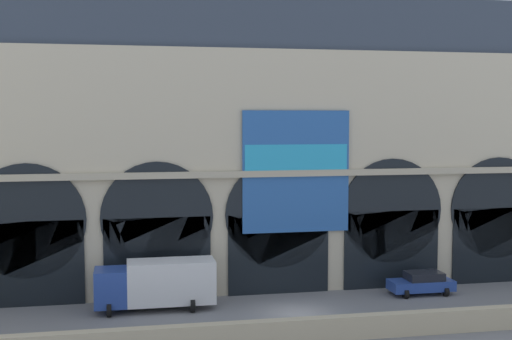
{
  "coord_description": "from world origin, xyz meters",
  "views": [
    {
      "loc": [
        -10.37,
        -39.41,
        12.09
      ],
      "look_at": [
        -1.58,
        5.0,
        8.59
      ],
      "focal_mm": 46.97,
      "sensor_mm": 36.0,
      "label": 1
    }
  ],
  "objects": [
    {
      "name": "station_building",
      "position": [
        0.02,
        7.92,
        10.07
      ],
      "size": [
        51.22,
        6.26,
        20.66
      ],
      "color": "beige",
      "rests_on": "ground"
    },
    {
      "name": "car_mideast",
      "position": [
        9.62,
        2.79,
        0.8
      ],
      "size": [
        4.4,
        2.22,
        1.55
      ],
      "color": "#28479E",
      "rests_on": "ground"
    },
    {
      "name": "box_truck_midwest",
      "position": [
        -8.44,
        2.59,
        1.7
      ],
      "size": [
        7.5,
        2.91,
        3.12
      ],
      "color": "#28479E",
      "rests_on": "ground"
    },
    {
      "name": "quay_parapet_wall",
      "position": [
        0.0,
        -5.13,
        0.64
      ],
      "size": [
        90.0,
        0.7,
        1.29
      ],
      "primitive_type": "cube",
      "color": "#BCAD8C",
      "rests_on": "ground"
    },
    {
      "name": "ground_plane",
      "position": [
        0.0,
        0.0,
        0.0
      ],
      "size": [
        200.0,
        200.0,
        0.0
      ],
      "primitive_type": "plane",
      "color": "slate"
    }
  ]
}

